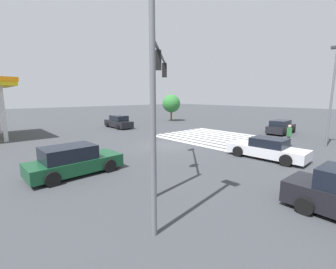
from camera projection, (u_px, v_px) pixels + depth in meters
ground_plane at (168, 145)px, 18.53m from camera, size 147.45×147.45×0.00m
crosswalk_markings at (212, 137)px, 22.36m from camera, size 9.52×8.20×0.01m
traffic_signal_mast at (158, 85)px, 10.11m from camera, size 4.39×4.39×6.30m
car_0 at (73, 161)px, 11.56m from camera, size 2.29×4.64×1.53m
car_1 at (281, 127)px, 24.22m from camera, size 2.20×4.63×1.48m
car_2 at (119, 122)px, 28.66m from camera, size 4.86×2.05×1.59m
car_3 at (267, 149)px, 14.54m from camera, size 4.93×2.17×1.37m
pedestrian at (289, 134)px, 17.86m from camera, size 0.41×0.41×1.78m
street_light_pole_a at (333, 88)px, 17.20m from camera, size 0.80×0.36×7.72m
street_light_pole_b at (152, 31)px, 5.63m from camera, size 0.80×0.36×9.58m
tree_corner_b at (171, 104)px, 36.38m from camera, size 2.87×2.87×4.26m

